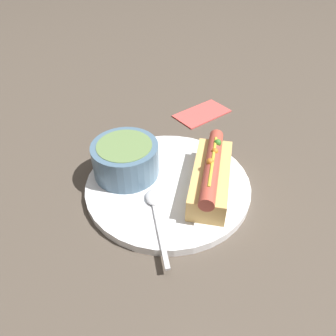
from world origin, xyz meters
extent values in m
plane|color=#4C4238|center=(0.00, 0.00, 0.00)|extent=(4.00, 4.00, 0.00)
cylinder|color=white|center=(0.00, 0.00, 0.01)|extent=(0.28, 0.28, 0.01)
cube|color=#DBAD60|center=(0.02, -0.07, 0.03)|extent=(0.18, 0.11, 0.04)
cylinder|color=#B24738|center=(0.02, -0.07, 0.06)|extent=(0.18, 0.08, 0.02)
sphere|color=orange|center=(0.05, -0.06, 0.07)|extent=(0.01, 0.01, 0.01)
sphere|color=orange|center=(0.02, -0.07, 0.07)|extent=(0.01, 0.01, 0.01)
sphere|color=#387A28|center=(0.07, -0.05, 0.07)|extent=(0.01, 0.01, 0.01)
cylinder|color=gold|center=(0.02, -0.07, 0.07)|extent=(0.12, 0.05, 0.01)
cylinder|color=slate|center=(-0.01, 0.08, 0.04)|extent=(0.11, 0.11, 0.06)
cylinder|color=#66844C|center=(-0.01, 0.08, 0.06)|extent=(0.09, 0.09, 0.02)
cube|color=#B7B7BC|center=(-0.10, -0.05, 0.02)|extent=(0.09, 0.08, 0.00)
ellipsoid|color=#B7B7BC|center=(-0.05, 0.00, 0.02)|extent=(0.04, 0.04, 0.01)
cube|color=#E04C47|center=(0.26, 0.06, 0.00)|extent=(0.14, 0.11, 0.01)
camera|label=1|loc=(-0.36, -0.21, 0.39)|focal=35.00mm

